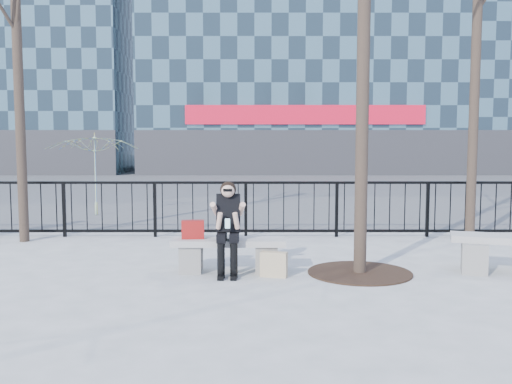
{
  "coord_description": "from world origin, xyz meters",
  "views": [
    {
      "loc": [
        0.39,
        -8.19,
        1.94
      ],
      "look_at": [
        0.4,
        0.8,
        1.1
      ],
      "focal_mm": 40.0,
      "sensor_mm": 36.0,
      "label": 1
    }
  ],
  "objects": [
    {
      "name": "bench_main",
      "position": [
        0.0,
        0.0,
        0.3
      ],
      "size": [
        1.65,
        0.46,
        0.49
      ],
      "color": "slate",
      "rests_on": "ground"
    },
    {
      "name": "shopping_bag",
      "position": [
        0.65,
        -0.3,
        0.18
      ],
      "size": [
        0.4,
        0.23,
        0.35
      ],
      "primitive_type": "cube",
      "rotation": [
        0.0,
        0.0,
        -0.25
      ],
      "color": "beige",
      "rests_on": "ground"
    },
    {
      "name": "street_surface",
      "position": [
        0.0,
        15.0,
        0.0
      ],
      "size": [
        60.0,
        23.0,
        0.01
      ],
      "primitive_type": "cube",
      "color": "#474747",
      "rests_on": "ground"
    },
    {
      "name": "ground",
      "position": [
        0.0,
        0.0,
        0.0
      ],
      "size": [
        120.0,
        120.0,
        0.0
      ],
      "primitive_type": "plane",
      "color": "gray",
      "rests_on": "ground"
    },
    {
      "name": "tree_grate",
      "position": [
        1.9,
        -0.1,
        0.01
      ],
      "size": [
        1.5,
        1.5,
        0.02
      ],
      "primitive_type": "cylinder",
      "color": "black",
      "rests_on": "ground"
    },
    {
      "name": "handbag",
      "position": [
        -0.52,
        0.02,
        0.62
      ],
      "size": [
        0.33,
        0.18,
        0.27
      ],
      "primitive_type": "cube",
      "rotation": [
        0.0,
        0.0,
        0.07
      ],
      "color": "maroon",
      "rests_on": "bench_main"
    },
    {
      "name": "railing",
      "position": [
        0.0,
        3.0,
        0.55
      ],
      "size": [
        14.0,
        0.06,
        1.1
      ],
      "color": "black",
      "rests_on": "ground"
    },
    {
      "name": "seated_woman",
      "position": [
        0.0,
        -0.16,
        0.67
      ],
      "size": [
        0.5,
        0.64,
        1.34
      ],
      "color": "black",
      "rests_on": "ground"
    },
    {
      "name": "vendor_umbrella",
      "position": [
        -3.67,
        6.12,
        1.05
      ],
      "size": [
        2.96,
        2.99,
        2.09
      ],
      "primitive_type": "imported",
      "rotation": [
        0.0,
        0.0,
        -0.37
      ],
      "color": "yellow",
      "rests_on": "ground"
    }
  ]
}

